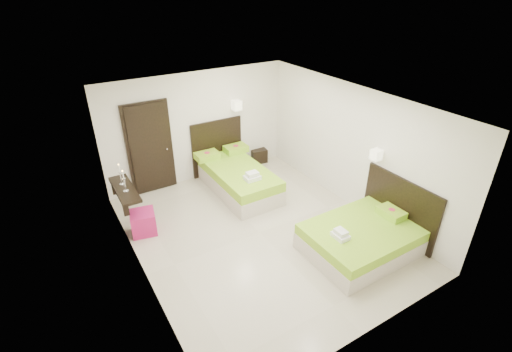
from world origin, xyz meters
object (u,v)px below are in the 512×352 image
bed_single (237,176)px  nightstand (258,155)px  bed_double (364,236)px  ottoman (143,222)px

bed_single → nightstand: 1.55m
bed_single → nightstand: (1.19, 0.98, -0.15)m
bed_single → bed_double: bearing=-73.9°
nightstand → ottoman: 3.86m
bed_double → ottoman: bearing=141.6°
ottoman → nightstand: bearing=23.1°
bed_single → nightstand: bearing=39.6°
bed_double → nightstand: bed_double is taller
ottoman → bed_single: bearing=12.7°
bed_single → bed_double: (0.90, -3.13, -0.05)m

